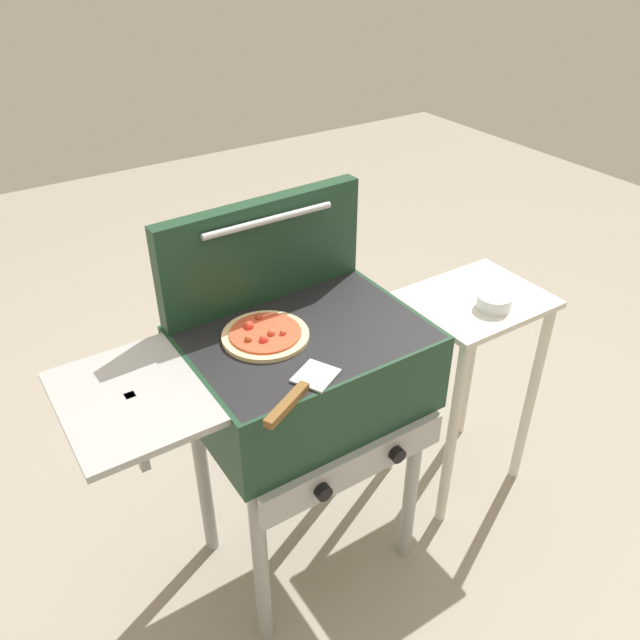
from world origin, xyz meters
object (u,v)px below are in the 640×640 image
grill (302,377)px  spatula (299,392)px  prep_table (468,355)px  pizza_pepperoni (265,335)px  topping_bowl_near (494,302)px

grill → spatula: size_ratio=3.73×
spatula → prep_table: 0.91m
prep_table → grill: bearing=-179.6°
pizza_pepperoni → topping_bowl_near: bearing=-8.2°
prep_table → topping_bowl_near: 0.26m
grill → topping_bowl_near: bearing=-5.9°
pizza_pepperoni → spatula: bearing=-100.8°
grill → pizza_pepperoni: 0.18m
pizza_pepperoni → spatula: pizza_pepperoni is taller
grill → prep_table: grill is taller
spatula → pizza_pepperoni: bearing=79.2°
pizza_pepperoni → spatula: 0.25m
spatula → prep_table: (0.81, 0.21, -0.35)m
pizza_pepperoni → topping_bowl_near: size_ratio=2.13×
grill → pizza_pepperoni: (-0.09, 0.04, 0.15)m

